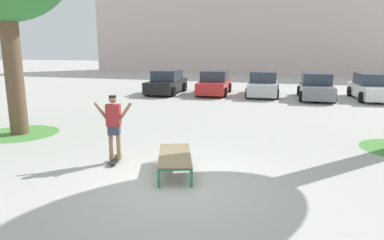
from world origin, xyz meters
name	(u,v)px	position (x,y,z in m)	size (l,w,h in m)	color
ground_plane	(175,183)	(0.00, 0.00, 0.00)	(120.00, 120.00, 0.00)	#B7B5AD
building_facade	(256,27)	(-1.79, 33.57, 5.08)	(37.74, 4.00, 10.16)	beige
skate_box	(175,156)	(-0.23, 0.65, 0.41)	(1.34, 2.04, 0.46)	#237A4C
skateboard	(116,159)	(-1.98, 0.94, 0.08)	(0.38, 0.82, 0.09)	black
skater	(114,123)	(-1.98, 0.94, 1.07)	(0.99, 0.36, 1.69)	#8E6647
grass_patch_near_left	(20,133)	(-6.71, 2.81, 0.00)	(2.60, 2.60, 0.01)	#519342
car_black	(167,83)	(-5.43, 14.30, 0.69)	(2.04, 4.26, 1.50)	black
car_red	(214,83)	(-2.37, 14.80, 0.69)	(2.15, 4.31, 1.50)	red
car_silver	(263,85)	(0.68, 14.92, 0.69)	(2.08, 4.28, 1.50)	#B7BABF
car_grey	(316,87)	(3.74, 14.40, 0.69)	(2.03, 4.26, 1.50)	slate
car_white	(372,88)	(6.79, 14.95, 0.69)	(2.20, 4.33, 1.50)	silver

